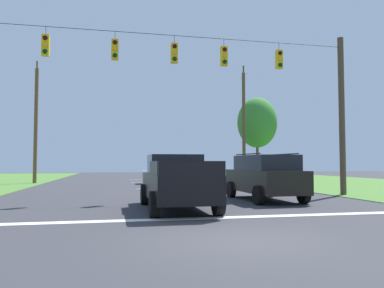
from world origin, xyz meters
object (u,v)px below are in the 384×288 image
(overhead_signal_span, at_px, (173,98))
(tree_roadside_right, at_px, (257,123))
(pickup_truck, at_px, (177,182))
(distant_car_crossing_white, at_px, (169,174))
(utility_pole_mid_right, at_px, (244,125))
(suv_black, at_px, (265,176))
(utility_pole_mid_left, at_px, (36,124))

(overhead_signal_span, distance_m, tree_roadside_right, 20.79)
(pickup_truck, relative_size, distant_car_crossing_white, 1.24)
(utility_pole_mid_right, bearing_deg, tree_roadside_right, 43.10)
(pickup_truck, height_order, distant_car_crossing_white, pickup_truck)
(suv_black, xyz_separation_m, distant_car_crossing_white, (-2.24, 14.13, -0.27))
(utility_pole_mid_right, bearing_deg, utility_pole_mid_left, -177.75)
(suv_black, xyz_separation_m, utility_pole_mid_right, (5.25, 17.29, 4.13))
(overhead_signal_span, distance_m, suv_black, 5.54)
(tree_roadside_right, bearing_deg, pickup_truck, -118.42)
(overhead_signal_span, bearing_deg, pickup_truck, -96.97)
(overhead_signal_span, distance_m, distant_car_crossing_white, 13.09)
(utility_pole_mid_right, distance_m, tree_roadside_right, 2.91)
(suv_black, bearing_deg, overhead_signal_span, 155.55)
(utility_pole_mid_left, bearing_deg, overhead_signal_span, -58.87)
(utility_pole_mid_left, height_order, tree_roadside_right, utility_pole_mid_left)
(distant_car_crossing_white, bearing_deg, pickup_truck, -97.18)
(distant_car_crossing_white, height_order, utility_pole_mid_left, utility_pole_mid_left)
(utility_pole_mid_right, bearing_deg, distant_car_crossing_white, -157.09)
(utility_pole_mid_right, distance_m, utility_pole_mid_left, 18.05)
(suv_black, bearing_deg, pickup_truck, -152.09)
(tree_roadside_right, bearing_deg, overhead_signal_span, -122.50)
(suv_black, bearing_deg, tree_roadside_right, 69.12)
(distant_car_crossing_white, bearing_deg, utility_pole_mid_right, 22.91)
(utility_pole_mid_left, bearing_deg, suv_black, -52.37)
(suv_black, xyz_separation_m, utility_pole_mid_left, (-12.78, 16.58, 3.79))
(overhead_signal_span, height_order, suv_black, overhead_signal_span)
(distant_car_crossing_white, distance_m, tree_roadside_right, 11.91)
(overhead_signal_span, distance_m, pickup_truck, 5.50)
(overhead_signal_span, height_order, tree_roadside_right, overhead_signal_span)
(utility_pole_mid_right, xyz_separation_m, utility_pole_mid_left, (-18.03, -0.71, -0.34))
(pickup_truck, height_order, utility_pole_mid_right, utility_pole_mid_right)
(overhead_signal_span, bearing_deg, utility_pole_mid_right, 59.77)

